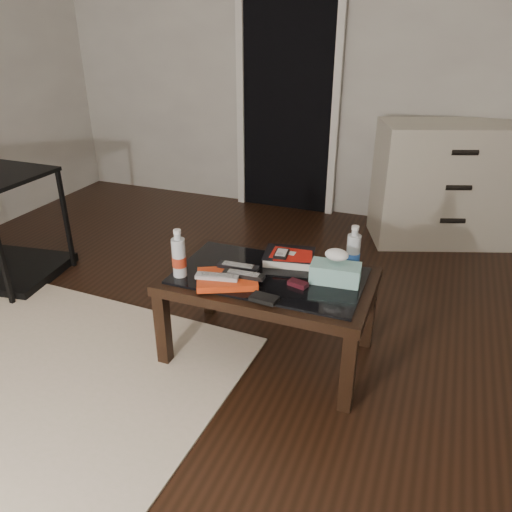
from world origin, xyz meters
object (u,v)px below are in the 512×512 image
(dresser, at_px, (458,184))
(coffee_table, at_px, (269,286))
(textbook, at_px, (289,257))
(water_bottle_right, at_px, (353,249))
(tissue_box, at_px, (335,273))
(water_bottle_left, at_px, (179,253))

(dresser, bearing_deg, coffee_table, -133.19)
(textbook, distance_m, water_bottle_right, 0.33)
(tissue_box, bearing_deg, textbook, 149.12)
(textbook, xyz_separation_m, water_bottle_right, (0.32, 0.01, 0.10))
(water_bottle_left, xyz_separation_m, tissue_box, (0.71, 0.21, -0.07))
(dresser, bearing_deg, tissue_box, -125.23)
(coffee_table, xyz_separation_m, water_bottle_left, (-0.40, -0.16, 0.18))
(water_bottle_left, relative_size, water_bottle_right, 1.00)
(coffee_table, xyz_separation_m, water_bottle_right, (0.36, 0.18, 0.18))
(dresser, distance_m, textbook, 1.90)
(tissue_box, bearing_deg, dresser, 69.47)
(coffee_table, distance_m, tissue_box, 0.33)
(tissue_box, bearing_deg, water_bottle_right, 63.85)
(dresser, bearing_deg, water_bottle_left, -140.43)
(water_bottle_left, bearing_deg, coffee_table, 22.02)
(water_bottle_right, bearing_deg, tissue_box, -110.95)
(coffee_table, relative_size, dresser, 0.77)
(textbook, bearing_deg, tissue_box, -35.85)
(coffee_table, distance_m, dresser, 2.08)
(textbook, bearing_deg, water_bottle_right, -8.91)
(dresser, distance_m, water_bottle_left, 2.40)
(dresser, bearing_deg, textbook, -134.08)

